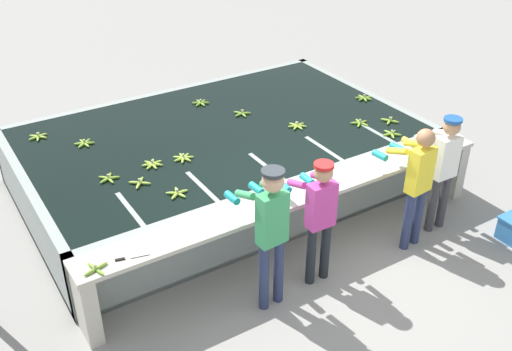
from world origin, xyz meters
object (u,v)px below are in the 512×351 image
at_px(worker_1, 319,211).
at_px(banana_bunch_floating_13, 38,137).
at_px(worker_3, 443,163).
at_px(knife_1, 431,148).
at_px(banana_bunch_floating_2, 297,126).
at_px(banana_bunch_floating_12, 360,123).
at_px(banana_bunch_floating_3, 140,183).
at_px(banana_bunch_floating_1, 183,158).
at_px(banana_bunch_ledge_1, 323,186).
at_px(banana_bunch_floating_5, 364,98).
at_px(worker_0, 270,225).
at_px(banana_bunch_floating_4, 177,193).
at_px(banana_bunch_floating_7, 390,121).
at_px(banana_bunch_floating_0, 201,103).
at_px(worker_2, 417,178).
at_px(banana_bunch_floating_8, 152,164).
at_px(banana_bunch_floating_11, 392,134).
at_px(banana_bunch_floating_9, 109,178).
at_px(knife_0, 127,258).
at_px(banana_bunch_ledge_0, 96,269).
at_px(banana_bunch_floating_6, 242,113).

height_order(worker_1, banana_bunch_floating_13, worker_1).
distance_m(worker_3, knife_1, 0.56).
bearing_deg(banana_bunch_floating_13, banana_bunch_floating_2, -26.56).
bearing_deg(banana_bunch_floating_12, banana_bunch_floating_3, 177.76).
relative_size(banana_bunch_floating_1, banana_bunch_floating_3, 1.16).
bearing_deg(banana_bunch_ledge_1, banana_bunch_floating_5, 39.21).
relative_size(worker_0, banana_bunch_ledge_1, 6.14).
relative_size(banana_bunch_floating_1, knife_1, 0.80).
bearing_deg(worker_3, banana_bunch_floating_4, 158.17).
height_order(banana_bunch_floating_7, banana_bunch_floating_12, same).
relative_size(banana_bunch_floating_0, banana_bunch_floating_1, 1.00).
bearing_deg(banana_bunch_ledge_1, worker_2, -29.31).
height_order(worker_1, knife_1, worker_1).
bearing_deg(banana_bunch_floating_8, banana_bunch_floating_11, -17.09).
distance_m(banana_bunch_floating_9, knife_0, 1.63).
bearing_deg(knife_0, banana_bunch_floating_12, 15.95).
distance_m(worker_0, banana_bunch_floating_0, 3.65).
bearing_deg(banana_bunch_floating_3, banana_bunch_floating_1, 21.43).
distance_m(banana_bunch_floating_12, banana_bunch_floating_13, 4.56).
bearing_deg(banana_bunch_floating_2, banana_bunch_floating_9, 179.59).
bearing_deg(banana_bunch_floating_0, banana_bunch_floating_5, -27.78).
distance_m(banana_bunch_floating_0, banana_bunch_ledge_0, 4.09).
distance_m(worker_1, banana_bunch_floating_2, 2.28).
relative_size(banana_bunch_floating_1, banana_bunch_floating_8, 1.00).
distance_m(banana_bunch_floating_6, banana_bunch_floating_9, 2.48).
distance_m(banana_bunch_floating_4, banana_bunch_ledge_0, 1.53).
distance_m(banana_bunch_floating_7, banana_bunch_floating_12, 0.46).
relative_size(banana_bunch_floating_1, banana_bunch_floating_7, 1.10).
relative_size(banana_bunch_floating_4, banana_bunch_floating_7, 1.09).
bearing_deg(banana_bunch_floating_3, banana_bunch_floating_7, -4.60).
xyz_separation_m(worker_0, worker_3, (2.64, 0.07, -0.09)).
distance_m(banana_bunch_floating_7, banana_bunch_ledge_1, 2.16).
xyz_separation_m(worker_3, banana_bunch_floating_12, (-0.01, 1.56, -0.07)).
bearing_deg(banana_bunch_ledge_0, knife_1, 0.93).
height_order(banana_bunch_floating_0, banana_bunch_floating_6, same).
bearing_deg(worker_1, banana_bunch_floating_11, 27.01).
distance_m(banana_bunch_floating_11, knife_1, 0.60).
bearing_deg(worker_2, banana_bunch_floating_3, 147.54).
relative_size(worker_0, banana_bunch_floating_4, 6.22).
distance_m(banana_bunch_floating_9, banana_bunch_floating_13, 1.67).
bearing_deg(banana_bunch_floating_7, worker_1, -149.42).
relative_size(banana_bunch_floating_7, banana_bunch_floating_11, 0.92).
xyz_separation_m(banana_bunch_floating_0, banana_bunch_floating_2, (0.80, -1.46, -0.00)).
relative_size(worker_1, banana_bunch_floating_1, 5.60).
bearing_deg(banana_bunch_floating_1, worker_2, -44.75).
relative_size(banana_bunch_floating_13, banana_bunch_ledge_0, 1.01).
bearing_deg(banana_bunch_floating_9, worker_1, -49.60).
xyz_separation_m(worker_0, banana_bunch_floating_11, (2.78, 1.13, -0.16)).
distance_m(worker_2, banana_bunch_ledge_1, 1.13).
distance_m(banana_bunch_floating_0, knife_1, 3.53).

